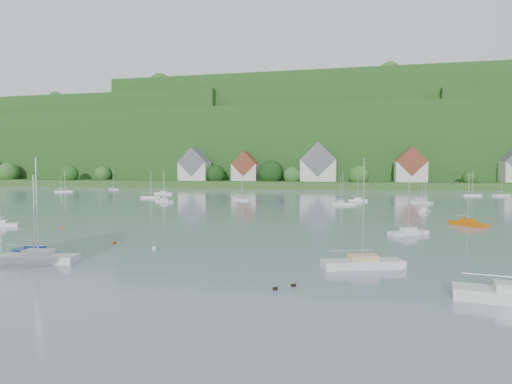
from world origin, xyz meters
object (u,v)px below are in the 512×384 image
near_sailboat_2 (363,263)px  near_sailboat_5 (468,223)px  near_sailboat_1 (35,252)px  near_sailboat_3 (408,232)px  near_sailboat_0 (38,257)px  near_sailboat_6 (0,224)px

near_sailboat_2 → near_sailboat_5: bearing=43.7°
near_sailboat_1 → near_sailboat_2: bearing=23.8°
near_sailboat_1 → near_sailboat_3: (39.00, 22.93, -0.02)m
near_sailboat_0 → near_sailboat_5: (46.97, 37.45, -0.06)m
near_sailboat_2 → near_sailboat_5: size_ratio=1.24×
near_sailboat_3 → near_sailboat_0: bearing=-177.7°
near_sailboat_1 → near_sailboat_5: near_sailboat_1 is taller
near_sailboat_0 → near_sailboat_1: size_ratio=1.21×
near_sailboat_3 → near_sailboat_6: 60.52m
near_sailboat_5 → near_sailboat_1: bearing=-95.6°
near_sailboat_1 → near_sailboat_6: bearing=160.0°
near_sailboat_0 → near_sailboat_2: size_ratio=1.01×
near_sailboat_6 → near_sailboat_3: bearing=-17.4°
near_sailboat_5 → near_sailboat_3: bearing=-81.6°
near_sailboat_5 → near_sailboat_6: 72.61m
near_sailboat_2 → near_sailboat_5: 37.23m
near_sailboat_2 → near_sailboat_3: bearing=53.5°
near_sailboat_0 → near_sailboat_2: (30.14, 4.24, -0.00)m
near_sailboat_0 → near_sailboat_5: size_ratio=1.25×
near_sailboat_1 → near_sailboat_5: bearing=56.0°
near_sailboat_1 → near_sailboat_5: (49.33, 34.98, -0.01)m
near_sailboat_0 → near_sailboat_3: near_sailboat_0 is taller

